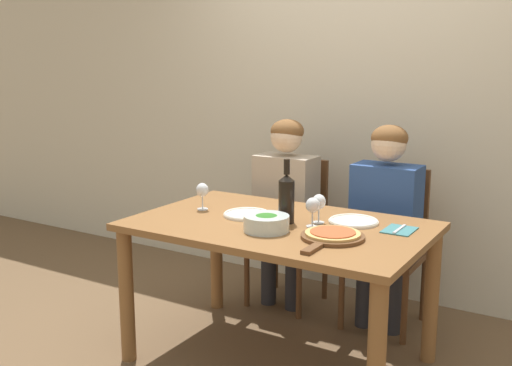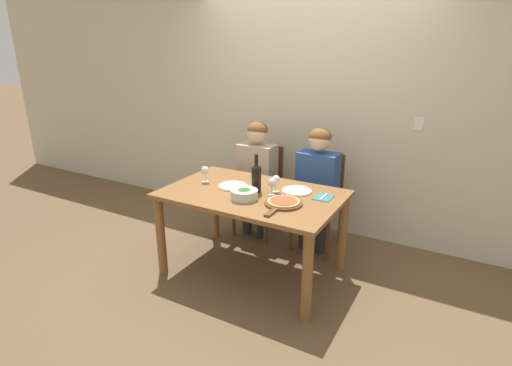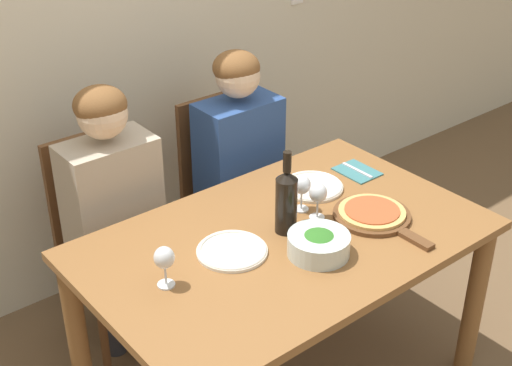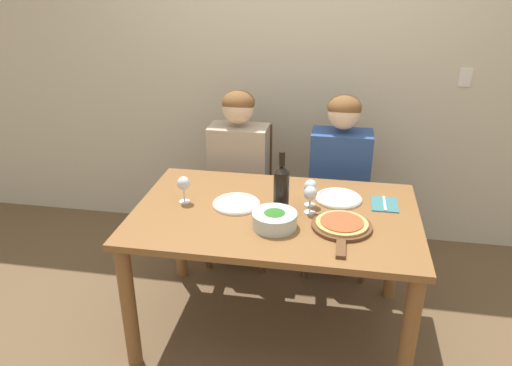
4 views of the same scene
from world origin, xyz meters
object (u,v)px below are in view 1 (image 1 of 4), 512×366
(person_man, at_px, (385,209))
(wine_glass_left, at_px, (202,191))
(chair_right, at_px, (390,242))
(wine_bottle, at_px, (286,197))
(wine_glass_right, at_px, (319,203))
(dinner_plate_left, at_px, (247,214))
(broccoli_bowl, at_px, (266,223))
(wine_glass_centre, at_px, (313,207))
(pizza_on_board, at_px, (332,236))
(person_woman, at_px, (285,196))
(fork_on_napkin, at_px, (399,230))
(dinner_plate_right, at_px, (353,221))
(chair_left, at_px, (293,227))

(person_man, relative_size, wine_glass_left, 8.05)
(chair_right, bearing_deg, wine_glass_left, -137.06)
(wine_bottle, distance_m, wine_glass_right, 0.17)
(dinner_plate_left, bearing_deg, wine_bottle, -2.75)
(wine_glass_right, bearing_deg, wine_bottle, -152.60)
(person_man, xyz_separation_m, wine_bottle, (-0.30, -0.65, 0.16))
(broccoli_bowl, bearing_deg, wine_glass_centre, 47.84)
(broccoli_bowl, height_order, wine_glass_centre, wine_glass_centre)
(chair_right, distance_m, wine_bottle, 0.91)
(pizza_on_board, height_order, wine_glass_left, wine_glass_left)
(person_woman, relative_size, fork_on_napkin, 6.76)
(person_woman, relative_size, broccoli_bowl, 5.42)
(wine_glass_right, bearing_deg, dinner_plate_right, 32.70)
(person_woman, height_order, fork_on_napkin, person_woman)
(pizza_on_board, bearing_deg, wine_glass_centre, 140.88)
(chair_right, relative_size, fork_on_napkin, 5.22)
(person_man, relative_size, wine_glass_right, 8.05)
(dinner_plate_right, bearing_deg, fork_on_napkin, -4.12)
(wine_glass_left, bearing_deg, broccoli_bowl, -19.59)
(dinner_plate_left, relative_size, pizza_on_board, 0.58)
(chair_right, height_order, dinner_plate_left, chair_right)
(chair_right, bearing_deg, wine_glass_centre, -100.55)
(pizza_on_board, distance_m, wine_glass_right, 0.30)
(person_woman, distance_m, dinner_plate_right, 0.82)
(dinner_plate_right, bearing_deg, wine_bottle, -149.85)
(person_woman, xyz_separation_m, dinner_plate_left, (0.12, -0.64, 0.04))
(person_man, bearing_deg, broccoli_bowl, -109.99)
(pizza_on_board, distance_m, wine_glass_centre, 0.23)
(chair_left, height_order, broccoli_bowl, chair_left)
(person_man, distance_m, wine_glass_centre, 0.69)
(wine_bottle, distance_m, pizza_on_board, 0.37)
(wine_glass_right, bearing_deg, wine_glass_centre, -86.20)
(wine_bottle, distance_m, dinner_plate_right, 0.37)
(wine_bottle, xyz_separation_m, broccoli_bowl, (-0.01, -0.19, -0.09))
(pizza_on_board, distance_m, fork_on_napkin, 0.37)
(dinner_plate_right, relative_size, fork_on_napkin, 1.42)
(chair_left, height_order, wine_glass_centre, chair_left)
(chair_left, relative_size, wine_glass_right, 6.23)
(person_woman, bearing_deg, broccoli_bowl, -66.96)
(wine_glass_centre, bearing_deg, dinner_plate_right, 51.38)
(chair_right, height_order, fork_on_napkin, chair_right)
(person_man, bearing_deg, wine_bottle, -114.43)
(person_man, height_order, fork_on_napkin, person_man)
(chair_right, height_order, pizza_on_board, chair_right)
(dinner_plate_left, height_order, wine_glass_centre, wine_glass_centre)
(chair_left, relative_size, person_man, 0.77)
(wine_bottle, bearing_deg, pizza_on_board, -24.45)
(chair_left, height_order, person_man, person_man)
(chair_right, xyz_separation_m, fork_on_napkin, (0.25, -0.61, 0.26))
(pizza_on_board, bearing_deg, fork_on_napkin, 53.36)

